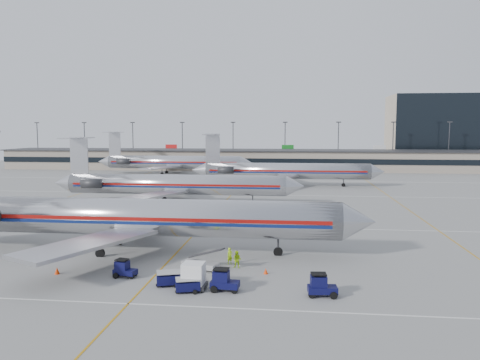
# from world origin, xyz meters

# --- Properties ---
(ground) EXTENTS (260.00, 260.00, 0.00)m
(ground) POSITION_xyz_m (0.00, 0.00, 0.00)
(ground) COLOR gray
(ground) RESTS_ON ground
(apron_markings) EXTENTS (160.00, 0.15, 0.02)m
(apron_markings) POSITION_xyz_m (0.00, 10.00, 0.01)
(apron_markings) COLOR silver
(apron_markings) RESTS_ON ground
(terminal) EXTENTS (162.00, 17.00, 6.25)m
(terminal) POSITION_xyz_m (0.00, 97.97, 3.16)
(terminal) COLOR gray
(terminal) RESTS_ON ground
(light_mast_row) EXTENTS (163.60, 0.40, 15.28)m
(light_mast_row) POSITION_xyz_m (0.00, 112.00, 8.58)
(light_mast_row) COLOR #38383D
(light_mast_row) RESTS_ON ground
(distant_building) EXTENTS (30.00, 20.00, 25.00)m
(distant_building) POSITION_xyz_m (62.00, 128.00, 12.50)
(distant_building) COLOR tan
(distant_building) RESTS_ON ground
(jet_foreground) EXTENTS (48.42, 28.51, 12.68)m
(jet_foreground) POSITION_xyz_m (-5.11, -3.61, 3.68)
(jet_foreground) COLOR silver
(jet_foreground) RESTS_ON ground
(jet_second_row) EXTENTS (43.67, 25.71, 11.43)m
(jet_second_row) POSITION_xyz_m (-8.86, 27.85, 3.32)
(jet_second_row) COLOR silver
(jet_second_row) RESTS_ON ground
(jet_third_row) EXTENTS (43.15, 26.54, 11.80)m
(jet_third_row) POSITION_xyz_m (9.56, 55.31, 3.43)
(jet_third_row) COLOR silver
(jet_third_row) RESTS_ON ground
(jet_back_row) EXTENTS (44.36, 27.29, 12.13)m
(jet_back_row) POSITION_xyz_m (-22.37, 78.80, 3.52)
(jet_back_row) COLOR silver
(jet_back_row) RESTS_ON ground
(tug_left) EXTENTS (2.09, 1.33, 1.57)m
(tug_left) POSITION_xyz_m (-2.50, -12.09, 0.72)
(tug_left) COLOR #0A0A37
(tug_left) RESTS_ON ground
(tug_center) EXTENTS (2.30, 1.29, 1.80)m
(tug_center) POSITION_xyz_m (6.46, -14.55, 0.82)
(tug_center) COLOR #0A0A37
(tug_center) RESTS_ON ground
(tug_right) EXTENTS (2.29, 1.29, 1.79)m
(tug_right) POSITION_xyz_m (13.98, -14.90, 0.82)
(tug_right) COLOR #0A0A37
(tug_right) RESTS_ON ground
(cart_inner) EXTENTS (2.15, 1.76, 1.05)m
(cart_inner) POSITION_xyz_m (3.73, -15.01, 0.56)
(cart_inner) COLOR #0A0A37
(cart_inner) RESTS_ON ground
(cart_outer) EXTENTS (2.32, 1.91, 1.14)m
(cart_outer) POSITION_xyz_m (1.90, -13.70, 0.60)
(cart_outer) COLOR #0A0A37
(cart_outer) RESTS_ON ground
(uld_container) EXTENTS (2.08, 1.76, 2.11)m
(uld_container) POSITION_xyz_m (4.06, -14.34, 1.07)
(uld_container) COLOR #2D2D30
(uld_container) RESTS_ON ground
(belt_loader) EXTENTS (4.12, 2.38, 2.11)m
(belt_loader) POSITION_xyz_m (3.62, -9.06, 0.57)
(belt_loader) COLOR #999999
(belt_loader) RESTS_ON ground
(ramp_worker_near) EXTENTS (0.67, 0.63, 1.54)m
(ramp_worker_near) POSITION_xyz_m (5.98, -7.11, 0.77)
(ramp_worker_near) COLOR #B5EE16
(ramp_worker_near) RESTS_ON ground
(ramp_worker_far) EXTENTS (0.90, 0.78, 1.60)m
(ramp_worker_far) POSITION_xyz_m (6.82, -8.36, 0.80)
(ramp_worker_far) COLOR #B6ED16
(ramp_worker_far) RESTS_ON ground
(cone_right) EXTENTS (0.51, 0.51, 0.53)m
(cone_right) POSITION_xyz_m (9.52, -9.81, 0.26)
(cone_right) COLOR #EE3A07
(cone_right) RESTS_ON ground
(cone_left) EXTENTS (0.46, 0.46, 0.61)m
(cone_left) POSITION_xyz_m (-8.65, -11.92, 0.31)
(cone_left) COLOR #EE3A07
(cone_left) RESTS_ON ground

